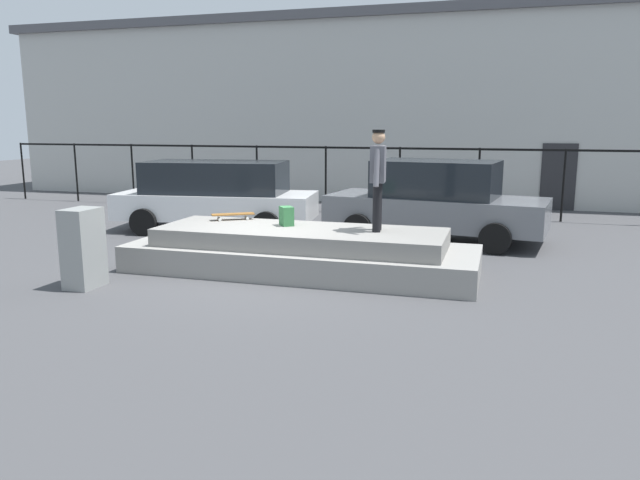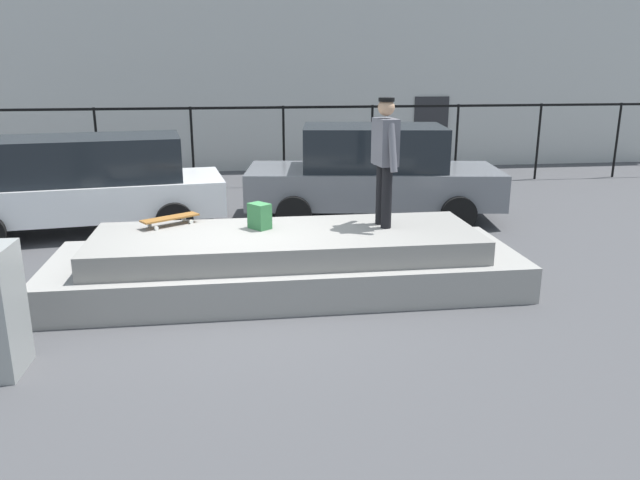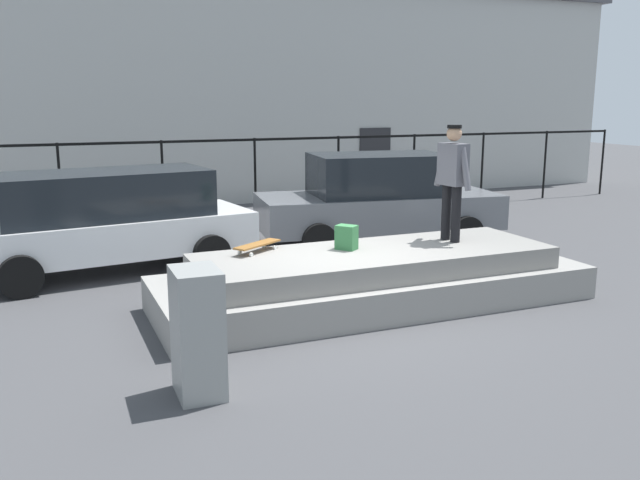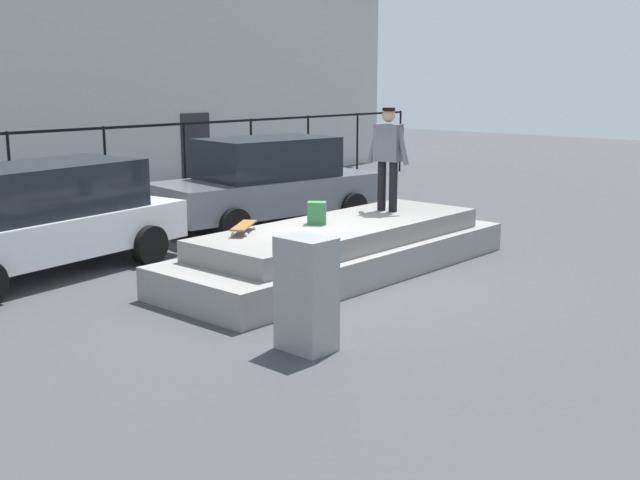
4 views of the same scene
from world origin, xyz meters
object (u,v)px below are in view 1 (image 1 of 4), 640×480
at_px(skateboarder, 378,173).
at_px(skateboard, 233,215).
at_px(car_grey_sedan_mid, 436,201).
at_px(utility_box, 83,248).
at_px(backpack, 286,216).
at_px(car_white_hatchback_near, 216,194).

relative_size(skateboarder, skateboard, 2.18).
xyz_separation_m(skateboard, car_grey_sedan_mid, (3.50, 3.06, 0.03)).
xyz_separation_m(car_grey_sedan_mid, utility_box, (-4.93, -5.60, -0.26)).
bearing_deg(backpack, car_grey_sedan_mid, 107.64).
xyz_separation_m(skateboard, car_white_hatchback_near, (-1.73, 2.79, 0.03)).
height_order(skateboarder, car_white_hatchback_near, skateboarder).
xyz_separation_m(skateboarder, utility_box, (-4.31, -2.14, -1.12)).
bearing_deg(car_grey_sedan_mid, car_white_hatchback_near, -177.00).
relative_size(skateboarder, utility_box, 1.34).
xyz_separation_m(skateboarder, backpack, (-1.67, 0.08, -0.82)).
height_order(backpack, car_white_hatchback_near, car_white_hatchback_near).
bearing_deg(skateboarder, skateboard, 171.95).
xyz_separation_m(backpack, utility_box, (-2.63, -2.22, -0.31)).
height_order(skateboard, backpack, backpack).
height_order(skateboard, car_white_hatchback_near, car_white_hatchback_near).
height_order(skateboarder, car_grey_sedan_mid, skateboarder).
distance_m(skateboarder, backpack, 1.86).
relative_size(skateboard, car_grey_sedan_mid, 0.16).
relative_size(backpack, car_white_hatchback_near, 0.07).
bearing_deg(utility_box, car_grey_sedan_mid, 49.91).
bearing_deg(skateboarder, car_white_hatchback_near, 145.27).
bearing_deg(backpack, skateboard, -143.54).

